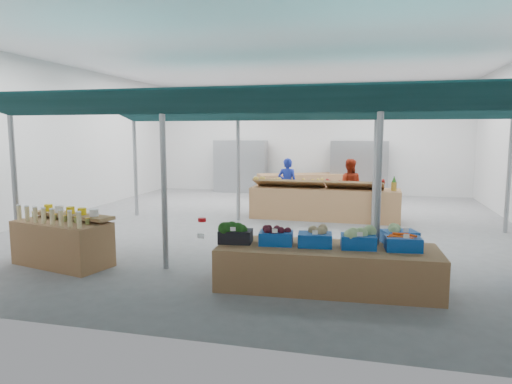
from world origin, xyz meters
TOP-DOWN VIEW (x-y plane):
  - floor at (0.00, 0.00)m, footprint 13.00×13.00m
  - hall at (0.00, 1.44)m, footprint 13.00×13.00m
  - pole_grid at (0.75, -1.75)m, footprint 10.00×4.60m
  - awnings at (0.75, -1.75)m, footprint 9.50×7.08m
  - back_shelving_left at (-2.50, 6.00)m, footprint 2.00×0.50m
  - back_shelving_right at (2.00, 6.00)m, footprint 2.00×0.50m
  - bottle_shelf at (-2.83, -4.23)m, footprint 1.89×1.41m
  - veg_counter at (1.79, -4.35)m, footprint 3.31×1.26m
  - fruit_counter at (1.21, 1.17)m, footprint 3.95×1.00m
  - far_counter at (0.64, 5.70)m, footprint 4.57×2.74m
  - vendor_left at (0.01, 2.27)m, footprint 0.58×0.39m
  - vendor_right at (1.81, 2.27)m, footprint 0.78×0.61m
  - crate_broccoli at (0.39, -4.43)m, footprint 0.53×0.43m
  - crate_beets at (1.02, -4.40)m, footprint 0.53×0.43m
  - crate_celeriac at (1.61, -4.36)m, footprint 0.53×0.43m
  - crate_cabbage at (2.24, -4.33)m, footprint 0.53×0.43m
  - crate_carrots at (2.87, -4.30)m, footprint 0.53×0.43m
  - sparrow at (0.25, -4.55)m, footprint 0.12×0.09m
  - pole_ribbon at (0.09, -5.09)m, footprint 0.12×0.12m
  - apple_heap_yellow at (0.27, 1.09)m, footprint 1.92×0.76m
  - apple_heap_red at (2.01, 1.06)m, footprint 1.52×0.75m
  - pineapple at (2.99, 1.04)m, footprint 0.14×0.14m
  - crate_extra at (2.85, -3.89)m, footprint 0.59×0.49m

SIDE VIEW (x-z plane):
  - floor at x=0.00m, z-range 0.00..0.00m
  - veg_counter at x=1.79m, z-range 0.00..0.63m
  - far_counter at x=0.64m, z-range 0.00..0.83m
  - fruit_counter at x=1.21m, z-range 0.00..0.84m
  - bottle_shelf at x=-2.83m, z-range -0.10..0.96m
  - crate_carrots at x=2.87m, z-range 0.60..0.89m
  - crate_beets at x=1.02m, z-range 0.62..0.91m
  - crate_celeriac at x=1.61m, z-range 0.62..0.93m
  - crate_extra at x=2.85m, z-range 0.62..0.94m
  - vendor_left at x=0.01m, z-range 0.00..1.58m
  - vendor_right at x=1.81m, z-range 0.00..1.58m
  - crate_broccoli at x=0.39m, z-range 0.62..0.97m
  - crate_cabbage at x=2.24m, z-range 0.62..0.97m
  - sparrow at x=0.25m, z-range 0.82..0.94m
  - back_shelving_left at x=-2.50m, z-range 0.00..2.00m
  - back_shelving_right at x=2.00m, z-range 0.00..2.00m
  - apple_heap_yellow at x=0.27m, z-range 0.87..1.15m
  - apple_heap_red at x=2.01m, z-range 0.87..1.15m
  - pineapple at x=2.99m, z-range 0.83..1.22m
  - pole_ribbon at x=0.09m, z-range 0.94..1.22m
  - pole_grid at x=0.75m, z-range 0.31..3.31m
  - hall at x=0.00m, z-range -3.85..9.15m
  - awnings at x=0.75m, z-range 2.63..2.93m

